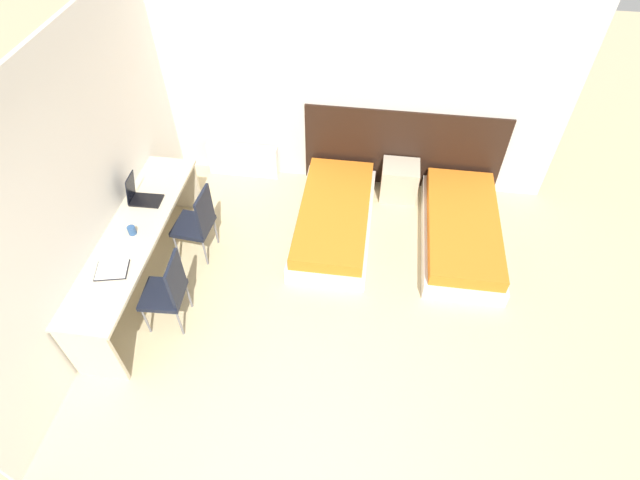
{
  "coord_description": "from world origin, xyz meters",
  "views": [
    {
      "loc": [
        0.49,
        -1.47,
        4.41
      ],
      "look_at": [
        0.0,
        2.08,
        0.55
      ],
      "focal_mm": 28.0,
      "sensor_mm": 36.0,
      "label": 1
    }
  ],
  "objects": [
    {
      "name": "ground_plane",
      "position": [
        0.0,
        0.0,
        0.0
      ],
      "size": [
        20.0,
        20.0,
        0.0
      ],
      "primitive_type": "plane",
      "color": "beige"
    },
    {
      "name": "wall_back",
      "position": [
        0.0,
        3.81,
        1.35
      ],
      "size": [
        5.32,
        0.05,
        2.7
      ],
      "color": "silver",
      "rests_on": "ground_plane"
    },
    {
      "name": "wall_left",
      "position": [
        -2.19,
        1.89,
        1.35
      ],
      "size": [
        0.05,
        4.78,
        2.7
      ],
      "color": "silver",
      "rests_on": "ground_plane"
    },
    {
      "name": "headboard_panel",
      "position": [
        0.83,
        3.77,
        0.55
      ],
      "size": [
        2.5,
        0.03,
        1.11
      ],
      "color": "black",
      "rests_on": "ground_plane"
    },
    {
      "name": "bed_near_window",
      "position": [
        0.07,
        2.8,
        0.18
      ],
      "size": [
        0.89,
        1.87,
        0.36
      ],
      "color": "silver",
      "rests_on": "ground_plane"
    },
    {
      "name": "bed_near_door",
      "position": [
        1.59,
        2.8,
        0.18
      ],
      "size": [
        0.89,
        1.87,
        0.36
      ],
      "color": "silver",
      "rests_on": "ground_plane"
    },
    {
      "name": "nightstand",
      "position": [
        0.83,
        3.54,
        0.24
      ],
      "size": [
        0.46,
        0.4,
        0.48
      ],
      "color": "beige",
      "rests_on": "ground_plane"
    },
    {
      "name": "radiator",
      "position": [
        -1.27,
        3.69,
        0.23
      ],
      "size": [
        0.94,
        0.12,
        0.46
      ],
      "color": "silver",
      "rests_on": "ground_plane"
    },
    {
      "name": "desk",
      "position": [
        -1.88,
        1.74,
        0.61
      ],
      "size": [
        0.56,
        2.44,
        0.76
      ],
      "color": "beige",
      "rests_on": "ground_plane"
    },
    {
      "name": "chair_near_laptop",
      "position": [
        -1.39,
        2.22,
        0.5
      ],
      "size": [
        0.44,
        0.44,
        0.93
      ],
      "rotation": [
        0.0,
        0.0,
        -0.08
      ],
      "color": "black",
      "rests_on": "ground_plane"
    },
    {
      "name": "chair_near_notebook",
      "position": [
        -1.39,
        1.26,
        0.5
      ],
      "size": [
        0.43,
        0.43,
        0.93
      ],
      "rotation": [
        0.0,
        0.0,
        0.06
      ],
      "color": "black",
      "rests_on": "ground_plane"
    },
    {
      "name": "laptop",
      "position": [
        -1.95,
        2.2,
        0.83
      ],
      "size": [
        0.34,
        0.22,
        0.34
      ],
      "rotation": [
        0.0,
        0.0,
        0.03
      ],
      "color": "black",
      "rests_on": "desk"
    },
    {
      "name": "open_notebook",
      "position": [
        -1.87,
        1.22,
        0.77
      ],
      "size": [
        0.34,
        0.3,
        0.02
      ],
      "rotation": [
        0.0,
        0.0,
        0.23
      ],
      "color": "black",
      "rests_on": "desk"
    },
    {
      "name": "mug",
      "position": [
        -1.86,
        1.72,
        0.81
      ],
      "size": [
        0.08,
        0.08,
        0.09
      ],
      "color": "#2D5184",
      "rests_on": "desk"
    }
  ]
}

